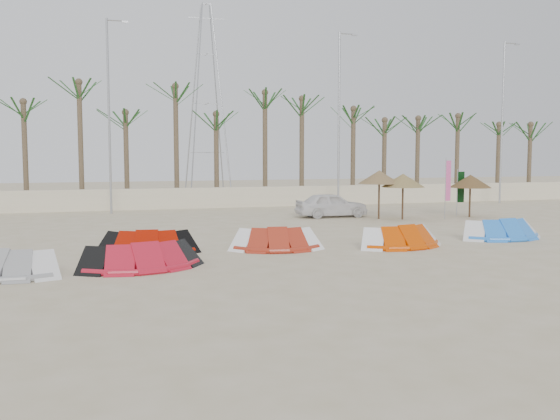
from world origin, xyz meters
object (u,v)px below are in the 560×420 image
object	(u,v)px
kite_red_right	(274,238)
kite_orange	(399,235)
parasol_right	(470,181)
kite_red_mid	(141,254)
car	(331,205)
kite_grey	(3,261)
kite_red_left	(147,241)
parasol_mid	(403,180)
parasol_left	(379,177)
kite_blue	(498,228)

from	to	relation	value
kite_red_right	kite_orange	distance (m)	4.73
kite_red_right	parasol_right	world-z (taller)	parasol_right
kite_red_mid	kite_red_right	distance (m)	5.47
car	kite_grey	bearing A→B (deg)	130.40
parasol_right	car	xyz separation A→B (m)	(-7.23, 2.12, -1.29)
kite_red_left	kite_red_mid	distance (m)	2.91
kite_red_mid	kite_red_right	world-z (taller)	same
kite_red_left	parasol_right	world-z (taller)	parasol_right
kite_orange	parasol_mid	size ratio (longest dim) A/B	1.51
parasol_left	kite_red_mid	bearing A→B (deg)	-140.59
kite_red_mid	parasol_right	distance (m)	20.94
kite_grey	kite_red_left	size ratio (longest dim) A/B	1.03
kite_grey	kite_red_left	world-z (taller)	same
kite_orange	parasol_left	world-z (taller)	parasol_left
parasol_left	car	distance (m)	3.03
kite_orange	car	distance (m)	10.67
kite_grey	kite_red_right	bearing A→B (deg)	16.45
parasol_right	kite_orange	bearing A→B (deg)	-135.52
kite_red_right	kite_blue	bearing A→B (deg)	1.12
kite_red_right	parasol_mid	distance (m)	12.14
parasol_left	kite_blue	bearing A→B (deg)	-79.43
kite_red_mid	parasol_left	bearing A→B (deg)	39.41
kite_red_mid	kite_red_left	bearing A→B (deg)	82.33
kite_grey	car	world-z (taller)	car
kite_red_left	car	bearing A→B (deg)	41.68
kite_red_mid	kite_orange	xyz separation A→B (m)	(9.61, 1.75, -0.00)
kite_orange	kite_blue	bearing A→B (deg)	9.53
kite_red_right	car	size ratio (longest dim) A/B	0.87
kite_red_left	parasol_mid	size ratio (longest dim) A/B	1.47
parasol_right	kite_grey	bearing A→B (deg)	-154.78
kite_red_left	kite_orange	bearing A→B (deg)	-7.04
kite_red_left	parasol_right	size ratio (longest dim) A/B	1.53
kite_grey	parasol_left	distance (m)	20.22
kite_grey	parasol_left	xyz separation A→B (m)	(16.92, 10.93, 1.80)
kite_red_right	parasol_left	distance (m)	11.78
kite_red_left	parasol_left	bearing A→B (deg)	31.77
kite_grey	kite_orange	xyz separation A→B (m)	(13.48, 1.95, 0.00)
kite_grey	car	distance (m)	19.44
kite_orange	parasol_left	bearing A→B (deg)	69.01
kite_red_left	car	size ratio (longest dim) A/B	0.90
kite_red_left	parasol_left	size ratio (longest dim) A/B	1.37
kite_grey	kite_blue	size ratio (longest dim) A/B	1.01
kite_grey	parasol_left	bearing A→B (deg)	32.86
kite_red_mid	kite_blue	bearing A→B (deg)	10.04
kite_red_right	car	bearing A→B (deg)	58.56
kite_orange	car	size ratio (longest dim) A/B	0.93
kite_orange	kite_blue	size ratio (longest dim) A/B	1.02
kite_blue	car	size ratio (longest dim) A/B	0.91
kite_orange	car	world-z (taller)	car
kite_red_mid	kite_blue	size ratio (longest dim) A/B	1.10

